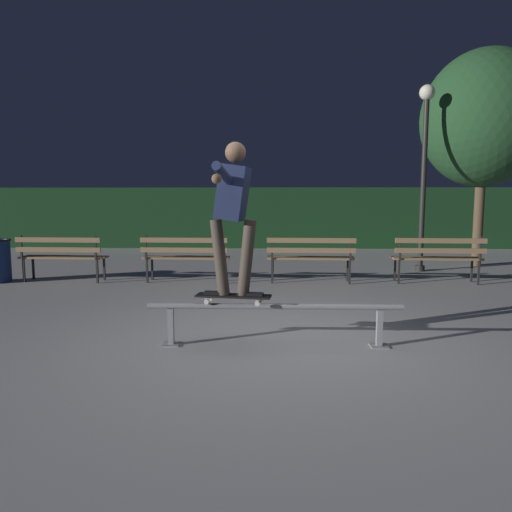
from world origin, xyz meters
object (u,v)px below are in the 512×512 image
(park_bench_leftmost, at_px, (62,253))
(park_bench_rightmost, at_px, (438,255))
(skateboarder, at_px, (233,206))
(grind_rail, at_px, (275,313))
(skateboard, at_px, (233,296))
(park_bench_left_center, at_px, (185,254))
(park_bench_right_center, at_px, (311,254))
(lamp_post_right, at_px, (425,154))
(tree_far_right, at_px, (484,119))

(park_bench_leftmost, distance_m, park_bench_rightmost, 6.94)
(park_bench_rightmost, bearing_deg, skateboarder, -132.57)
(skateboarder, bearing_deg, park_bench_rightmost, 47.43)
(grind_rail, distance_m, skateboard, 0.46)
(park_bench_leftmost, bearing_deg, park_bench_left_center, 0.00)
(grind_rail, distance_m, park_bench_leftmost, 5.43)
(park_bench_left_center, bearing_deg, skateboard, -72.73)
(skateboard, distance_m, park_bench_rightmost, 5.10)
(park_bench_left_center, relative_size, park_bench_right_center, 1.00)
(skateboard, distance_m, lamp_post_right, 6.73)
(park_bench_right_center, bearing_deg, lamp_post_right, 31.74)
(park_bench_leftmost, height_order, lamp_post_right, lamp_post_right)
(skateboard, relative_size, skateboarder, 0.51)
(skateboarder, xyz_separation_m, park_bench_right_center, (1.14, 3.76, -0.92))
(grind_rail, bearing_deg, park_bench_leftmost, 136.13)
(park_bench_right_center, xyz_separation_m, tree_far_right, (4.12, 2.48, 2.82))
(skateboard, relative_size, tree_far_right, 0.16)
(grind_rail, distance_m, park_bench_rightmost, 4.83)
(park_bench_left_center, relative_size, tree_far_right, 0.33)
(park_bench_right_center, relative_size, park_bench_rightmost, 1.00)
(skateboarder, bearing_deg, skateboard, 172.07)
(skateboarder, relative_size, tree_far_right, 0.32)
(skateboarder, height_order, park_bench_left_center, skateboarder)
(park_bench_leftmost, relative_size, park_bench_left_center, 1.00)
(skateboarder, height_order, park_bench_rightmost, skateboarder)
(park_bench_right_center, height_order, lamp_post_right, lamp_post_right)
(tree_far_right, bearing_deg, skateboard, -130.12)
(grind_rail, relative_size, park_bench_left_center, 1.64)
(skateboarder, xyz_separation_m, park_bench_rightmost, (3.45, 3.76, -0.92))
(grind_rail, xyz_separation_m, park_bench_left_center, (-1.60, 3.76, 0.19))
(grind_rail, height_order, lamp_post_right, lamp_post_right)
(skateboarder, height_order, tree_far_right, tree_far_right)
(skateboard, bearing_deg, skateboarder, -7.93)
(grind_rail, bearing_deg, park_bench_rightmost, 51.15)
(park_bench_left_center, height_order, park_bench_rightmost, same)
(skateboard, bearing_deg, grind_rail, 0.00)
(park_bench_left_center, bearing_deg, park_bench_rightmost, 0.00)
(skateboard, xyz_separation_m, lamp_post_right, (3.65, 5.31, 1.96))
(skateboarder, relative_size, park_bench_rightmost, 0.96)
(skateboard, bearing_deg, park_bench_right_center, 73.08)
(lamp_post_right, bearing_deg, tree_far_right, 30.10)
(park_bench_left_center, distance_m, tree_far_right, 7.44)
(lamp_post_right, bearing_deg, park_bench_right_center, -148.26)
(grind_rail, distance_m, tree_far_right, 8.44)
(lamp_post_right, bearing_deg, park_bench_leftmost, -167.74)
(park_bench_right_center, distance_m, tree_far_right, 5.57)
(park_bench_left_center, xyz_separation_m, tree_far_right, (6.43, 2.48, 2.82))
(grind_rail, xyz_separation_m, skateboarder, (-0.43, -0.00, 1.11))
(park_bench_rightmost, bearing_deg, park_bench_right_center, 180.00)
(tree_far_right, height_order, lamp_post_right, tree_far_right)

